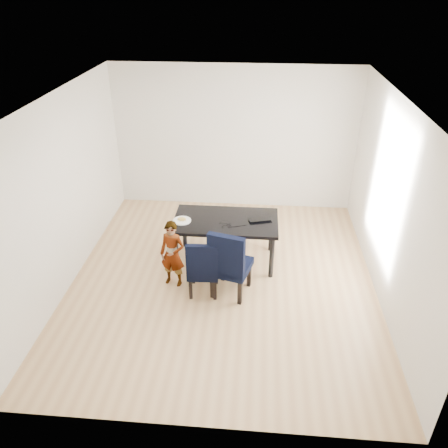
# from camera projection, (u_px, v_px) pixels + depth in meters

# --- Properties ---
(floor) EXTENTS (4.50, 5.00, 0.01)m
(floor) POSITION_uv_depth(u_px,v_px,m) (223.00, 279.00, 6.63)
(floor) COLOR tan
(floor) RESTS_ON ground
(ceiling) EXTENTS (4.50, 5.00, 0.01)m
(ceiling) POSITION_uv_depth(u_px,v_px,m) (223.00, 100.00, 5.27)
(ceiling) COLOR white
(ceiling) RESTS_ON wall_back
(wall_back) EXTENTS (4.50, 0.01, 2.70)m
(wall_back) POSITION_uv_depth(u_px,v_px,m) (234.00, 139.00, 8.11)
(wall_back) COLOR silver
(wall_back) RESTS_ON ground
(wall_front) EXTENTS (4.50, 0.01, 2.70)m
(wall_front) POSITION_uv_depth(u_px,v_px,m) (198.00, 329.00, 3.79)
(wall_front) COLOR white
(wall_front) RESTS_ON ground
(wall_left) EXTENTS (0.01, 5.00, 2.70)m
(wall_left) POSITION_uv_depth(u_px,v_px,m) (63.00, 193.00, 6.11)
(wall_left) COLOR silver
(wall_left) RESTS_ON ground
(wall_right) EXTENTS (0.01, 5.00, 2.70)m
(wall_right) POSITION_uv_depth(u_px,v_px,m) (392.00, 206.00, 5.78)
(wall_right) COLOR white
(wall_right) RESTS_ON ground
(dining_table) EXTENTS (1.60, 0.90, 0.75)m
(dining_table) POSITION_uv_depth(u_px,v_px,m) (226.00, 241.00, 6.87)
(dining_table) COLOR black
(dining_table) RESTS_ON floor
(chair_left) EXTENTS (0.45, 0.47, 0.90)m
(chair_left) POSITION_uv_depth(u_px,v_px,m) (203.00, 265.00, 6.16)
(chair_left) COLOR black
(chair_left) RESTS_ON floor
(chair_right) EXTENTS (0.64, 0.65, 1.07)m
(chair_right) POSITION_uv_depth(u_px,v_px,m) (231.00, 261.00, 6.10)
(chair_right) COLOR black
(chair_right) RESTS_ON floor
(child) EXTENTS (0.43, 0.33, 1.03)m
(child) POSITION_uv_depth(u_px,v_px,m) (172.00, 254.00, 6.29)
(child) COLOR orange
(child) RESTS_ON floor
(plate) EXTENTS (0.34, 0.34, 0.02)m
(plate) POSITION_uv_depth(u_px,v_px,m) (182.00, 221.00, 6.65)
(plate) COLOR white
(plate) RESTS_ON dining_table
(sandwich) EXTENTS (0.14, 0.08, 0.05)m
(sandwich) POSITION_uv_depth(u_px,v_px,m) (182.00, 219.00, 6.62)
(sandwich) COLOR gold
(sandwich) RESTS_ON plate
(laptop) EXTENTS (0.40, 0.32, 0.03)m
(laptop) POSITION_uv_depth(u_px,v_px,m) (259.00, 218.00, 6.71)
(laptop) COLOR black
(laptop) RESTS_ON dining_table
(cable_tangle) EXTENTS (0.17, 0.17, 0.01)m
(cable_tangle) POSITION_uv_depth(u_px,v_px,m) (227.00, 226.00, 6.51)
(cable_tangle) COLOR black
(cable_tangle) RESTS_ON dining_table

